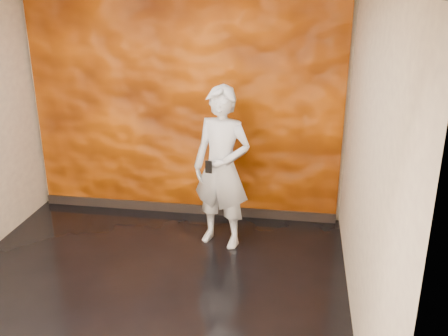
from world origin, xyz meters
TOP-DOWN VIEW (x-y plane):
  - room at (0.00, 0.00)m, footprint 4.02×4.02m
  - feature_wall at (0.00, 1.96)m, footprint 3.90×0.06m
  - baseboard at (0.00, 1.92)m, footprint 3.90×0.04m
  - man at (0.60, 1.20)m, footprint 0.77×0.62m
  - phone at (0.50, 0.95)m, footprint 0.08×0.03m

SIDE VIEW (x-z plane):
  - baseboard at x=0.00m, z-range 0.00..0.12m
  - man at x=0.60m, z-range 0.00..1.85m
  - phone at x=0.50m, z-range 0.96..1.10m
  - feature_wall at x=0.00m, z-range 0.00..2.75m
  - room at x=0.00m, z-range -0.01..2.81m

